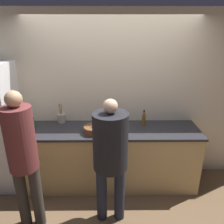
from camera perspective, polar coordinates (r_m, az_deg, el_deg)
ground_plane at (r=3.42m, az=0.02°, el=-21.64°), size 14.00×14.00×0.00m
wall_back at (r=3.40m, az=-0.08°, el=3.53°), size 5.20×0.06×2.60m
counter at (r=3.44m, az=-0.03°, el=-11.46°), size 2.57×0.70×0.94m
person_left at (r=2.65m, az=-22.33°, el=-10.03°), size 0.32×0.32×1.74m
person_center at (r=2.56m, az=-0.40°, el=-10.06°), size 0.41×0.41×1.62m
fruit_bowl at (r=3.08m, az=-4.76°, el=-4.58°), size 0.28×0.28×0.14m
utensil_crock at (r=3.50m, az=-13.08°, el=-1.49°), size 0.12×0.12×0.30m
bottle_green at (r=3.41m, az=-19.76°, el=-2.97°), size 0.05×0.05×0.17m
bottle_amber at (r=3.33m, az=8.29°, el=-1.93°), size 0.05×0.05×0.24m
bottle_red at (r=3.39m, az=1.73°, el=-1.29°), size 0.07×0.07×0.24m
cup_blue at (r=3.00m, az=1.72°, el=-5.42°), size 0.07×0.07×0.09m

